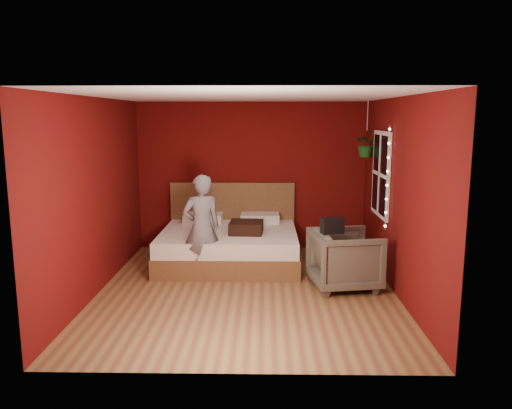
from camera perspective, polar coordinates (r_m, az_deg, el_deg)
floor at (r=6.92m, az=-1.07°, el=-9.77°), size 4.50×4.50×0.00m
room_walls at (r=6.55m, az=-1.12°, el=4.19°), size 4.04×4.54×2.62m
window at (r=7.65m, az=14.05°, el=3.39°), size 0.05×0.97×1.27m
fairy_lights at (r=7.14m, az=14.78°, el=2.90°), size 0.04×0.04×1.45m
bed at (r=8.16m, az=-3.03°, el=-4.40°), size 2.18×1.85×1.20m
person at (r=7.24m, az=-6.23°, el=-2.61°), size 0.66×0.56×1.54m
armchair at (r=7.01m, az=10.12°, el=-6.18°), size 1.02×1.00×0.81m
handbag at (r=6.71m, az=8.71°, el=-2.37°), size 0.32×0.22×0.21m
throw_pillow at (r=7.80m, az=-1.12°, el=-2.62°), size 0.54×0.54×0.18m
hanging_plant at (r=8.28m, az=12.52°, el=6.79°), size 0.43×0.39×0.90m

